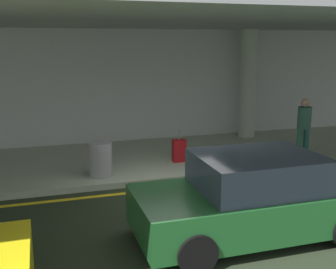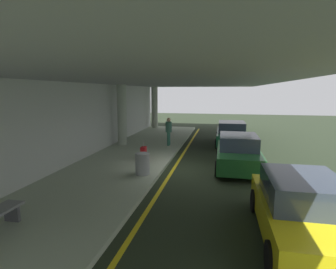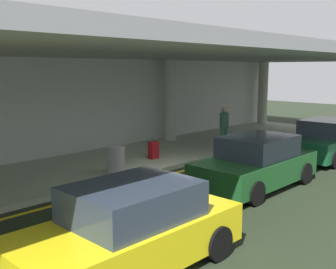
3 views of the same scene
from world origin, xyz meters
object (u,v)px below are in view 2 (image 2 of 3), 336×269
at_px(support_column_far_left, 122,115).
at_px(car_dark_green_no2, 238,153).
at_px(car_dark_green, 231,134).
at_px(trash_bin_steel, 142,164).
at_px(traveler_with_luggage, 169,130).
at_px(support_column_left_mid, 154,107).
at_px(suitcase_upright_primary, 144,153).
at_px(car_yellow_taxi, 302,211).

xyz_separation_m(support_column_far_left, car_dark_green_no2, (-3.40, -6.70, -1.26)).
distance_m(car_dark_green, car_dark_green_no2, 5.21).
relative_size(car_dark_green_no2, trash_bin_steel, 4.82).
xyz_separation_m(car_dark_green_no2, traveler_with_luggage, (3.72, 3.88, 0.40)).
height_order(support_column_left_mid, car_dark_green_no2, support_column_left_mid).
bearing_deg(suitcase_upright_primary, car_dark_green_no2, -71.55).
xyz_separation_m(suitcase_upright_primary, trash_bin_steel, (-2.25, -0.62, 0.11)).
xyz_separation_m(traveler_with_luggage, trash_bin_steel, (-5.84, -0.11, -0.54)).
xyz_separation_m(support_column_far_left, trash_bin_steel, (-5.51, -2.93, -1.40)).
relative_size(car_dark_green, car_dark_green_no2, 1.00).
bearing_deg(support_column_left_mid, trash_bin_steel, -167.76).
distance_m(support_column_left_mid, trash_bin_steel, 13.90).
height_order(suitcase_upright_primary, trash_bin_steel, suitcase_upright_primary).
relative_size(traveler_with_luggage, suitcase_upright_primary, 1.87).
distance_m(support_column_far_left, suitcase_upright_primary, 4.28).
height_order(support_column_far_left, suitcase_upright_primary, support_column_far_left).
distance_m(car_dark_green, suitcase_upright_primary, 6.63).
relative_size(car_dark_green_no2, traveler_with_luggage, 2.44).
xyz_separation_m(car_dark_green, car_dark_green_no2, (-5.20, -0.13, 0.00)).
distance_m(car_yellow_taxi, car_dark_green_no2, 5.82).
xyz_separation_m(car_yellow_taxi, suitcase_upright_primary, (5.85, 5.50, -0.25)).
xyz_separation_m(car_dark_green, traveler_with_luggage, (-1.48, 3.75, 0.40)).
xyz_separation_m(support_column_left_mid, traveler_with_luggage, (-7.68, -2.83, -0.86)).
bearing_deg(trash_bin_steel, support_column_left_mid, 12.24).
bearing_deg(car_dark_green, suitcase_upright_primary, 136.73).
height_order(car_yellow_taxi, traveler_with_luggage, traveler_with_luggage).
height_order(traveler_with_luggage, trash_bin_steel, traveler_with_luggage).
distance_m(support_column_left_mid, car_dark_green_no2, 13.28).
bearing_deg(support_column_left_mid, suitcase_upright_primary, -168.42).
xyz_separation_m(car_dark_green, suitcase_upright_primary, (-5.07, 4.27, -0.25)).
xyz_separation_m(car_yellow_taxi, car_dark_green_no2, (5.72, 1.11, 0.00)).
relative_size(support_column_far_left, suitcase_upright_primary, 4.06).
distance_m(support_column_far_left, trash_bin_steel, 6.40).
relative_size(support_column_far_left, car_dark_green, 0.89).
bearing_deg(suitcase_upright_primary, trash_bin_steel, -144.31).
bearing_deg(traveler_with_luggage, car_dark_green_no2, -101.64).
relative_size(car_dark_green, traveler_with_luggage, 2.44).
bearing_deg(support_column_left_mid, car_yellow_taxi, -155.47).
bearing_deg(traveler_with_luggage, trash_bin_steel, -146.76).
distance_m(traveler_with_luggage, trash_bin_steel, 5.86).
bearing_deg(support_column_far_left, car_dark_green, -74.65).
height_order(car_dark_green, suitcase_upright_primary, car_dark_green).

